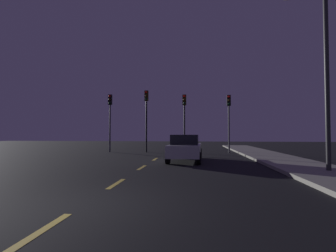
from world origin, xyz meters
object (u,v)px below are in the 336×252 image
street_lamp_right (320,63)px  car_stopped_ahead (186,148)px  traffic_signal_far_left (110,112)px  traffic_signal_far_right (229,112)px  traffic_signal_center_left (146,109)px  traffic_signal_center_right (184,112)px

street_lamp_right → car_stopped_ahead: bearing=143.3°
traffic_signal_far_left → traffic_signal_far_right: 10.33m
traffic_signal_center_left → traffic_signal_center_right: 3.32m
traffic_signal_center_right → street_lamp_right: (5.93, -10.55, 0.99)m
traffic_signal_far_right → traffic_signal_center_left: bearing=180.0°
traffic_signal_far_right → car_stopped_ahead: (-3.39, -6.38, -2.63)m
traffic_signal_far_left → street_lamp_right: (12.53, -10.55, 0.91)m
traffic_signal_far_left → street_lamp_right: bearing=-40.1°
traffic_signal_far_left → traffic_signal_center_right: traffic_signal_far_left is taller
traffic_signal_center_left → car_stopped_ahead: (3.66, -6.38, -2.96)m
traffic_signal_center_right → traffic_signal_far_left: bearing=180.0°
street_lamp_right → traffic_signal_far_right: bearing=101.8°
traffic_signal_center_right → traffic_signal_far_right: traffic_signal_center_right is taller
traffic_signal_center_right → traffic_signal_far_right: 3.73m
traffic_signal_far_left → traffic_signal_far_right: bearing=-0.0°
traffic_signal_far_left → traffic_signal_center_left: size_ratio=0.95×
traffic_signal_center_right → street_lamp_right: 12.14m
traffic_signal_far_left → traffic_signal_center_right: bearing=-0.0°
traffic_signal_far_right → street_lamp_right: (2.20, -10.55, 1.06)m
traffic_signal_far_left → street_lamp_right: street_lamp_right is taller
traffic_signal_center_left → car_stopped_ahead: bearing=-60.2°
car_stopped_ahead → traffic_signal_far_right: bearing=62.0°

